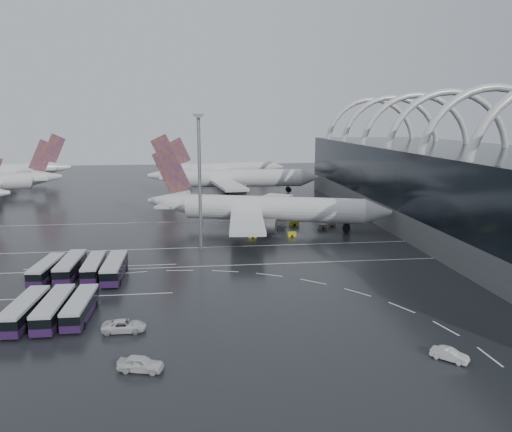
{
  "coord_description": "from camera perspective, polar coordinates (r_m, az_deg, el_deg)",
  "views": [
    {
      "loc": [
        -5.9,
        -93.18,
        27.67
      ],
      "look_at": [
        6.68,
        10.36,
        7.0
      ],
      "focal_mm": 35.0,
      "sensor_mm": 36.0,
      "label": 1
    }
  ],
  "objects": [
    {
      "name": "gse_cart_belly_a",
      "position": [
        118.13,
        4.11,
        -2.1
      ],
      "size": [
        1.96,
        1.16,
        1.07
      ],
      "primitive_type": "cube",
      "color": "gold",
      "rests_on": "ground"
    },
    {
      "name": "floodlight_mast",
      "position": [
        104.36,
        -6.49,
        5.75
      ],
      "size": [
        2.18,
        2.18,
        28.4
      ],
      "color": "gray",
      "rests_on": "ground"
    },
    {
      "name": "bus_bay_line_south",
      "position": [
        83.96,
        -19.19,
        -8.68
      ],
      "size": [
        28.0,
        0.25,
        0.01
      ],
      "primitive_type": "cube",
      "color": "silver",
      "rests_on": "ground"
    },
    {
      "name": "bus_row_far_c",
      "position": [
        75.03,
        -19.43,
        -9.77
      ],
      "size": [
        3.05,
        12.04,
        2.95
      ],
      "rotation": [
        0.0,
        0.0,
        1.55
      ],
      "color": "#25133D",
      "rests_on": "ground"
    },
    {
      "name": "lane_marking_far",
      "position": [
        136.15,
        -4.3,
        -0.55
      ],
      "size": [
        120.0,
        0.25,
        0.01
      ],
      "primitive_type": "cube",
      "color": "silver",
      "rests_on": "ground"
    },
    {
      "name": "bus_row_near_a",
      "position": [
        94.86,
        -22.81,
        -5.62
      ],
      "size": [
        3.65,
        12.25,
        2.97
      ],
      "rotation": [
        0.0,
        0.0,
        1.49
      ],
      "color": "#25133D",
      "rests_on": "ground"
    },
    {
      "name": "van_curve_b",
      "position": [
        59.0,
        -13.07,
        -16.11
      ],
      "size": [
        5.48,
        3.26,
        1.75
      ],
      "primitive_type": "imported",
      "rotation": [
        0.0,
        0.0,
        1.32
      ],
      "color": "silver",
      "rests_on": "ground"
    },
    {
      "name": "bus_row_near_d",
      "position": [
        91.24,
        -15.86,
        -5.71
      ],
      "size": [
        3.22,
        13.23,
        3.25
      ],
      "rotation": [
        0.0,
        0.0,
        1.57
      ],
      "color": "#25133D",
      "rests_on": "ground"
    },
    {
      "name": "bus_row_near_b",
      "position": [
        94.54,
        -20.44,
        -5.43
      ],
      "size": [
        3.21,
        12.96,
        3.18
      ],
      "rotation": [
        0.0,
        0.0,
        1.56
      ],
      "color": "#25133D",
      "rests_on": "ground"
    },
    {
      "name": "van_curve_a",
      "position": [
        69.2,
        -14.86,
        -12.04
      ],
      "size": [
        5.72,
        2.68,
        1.58
      ],
      "primitive_type": "imported",
      "rotation": [
        0.0,
        0.0,
        1.56
      ],
      "color": "silver",
      "rests_on": "ground"
    },
    {
      "name": "lane_marking_mid",
      "position": [
        108.91,
        -3.6,
        -3.53
      ],
      "size": [
        120.0,
        0.25,
        0.01
      ],
      "primitive_type": "cube",
      "color": "silver",
      "rests_on": "ground"
    },
    {
      "name": "bus_bay_line_north",
      "position": [
        98.87,
        -17.27,
        -5.56
      ],
      "size": [
        28.0,
        0.25,
        0.01
      ],
      "primitive_type": "cube",
      "color": "silver",
      "rests_on": "ground"
    },
    {
      "name": "gse_cart_belly_d",
      "position": [
        127.13,
        7.62,
        -1.19
      ],
      "size": [
        2.17,
        1.28,
        1.18
      ],
      "primitive_type": "cube",
      "color": "slate",
      "rests_on": "ground"
    },
    {
      "name": "terminal",
      "position": [
        132.68,
        23.74,
        2.99
      ],
      "size": [
        42.0,
        160.0,
        34.9
      ],
      "color": "#545759",
      "rests_on": "ground"
    },
    {
      "name": "jet_remote_far",
      "position": [
        234.29,
        -26.05,
        4.63
      ],
      "size": [
        48.61,
        39.26,
        21.14
      ],
      "rotation": [
        0.0,
        0.0,
        3.28
      ],
      "color": "silver",
      "rests_on": "ground"
    },
    {
      "name": "bus_row_near_c",
      "position": [
        93.4,
        -18.05,
        -5.55
      ],
      "size": [
        3.18,
        12.09,
        2.96
      ],
      "rotation": [
        0.0,
        0.0,
        1.6
      ],
      "color": "#25133D",
      "rests_on": "ground"
    },
    {
      "name": "bus_row_far_a",
      "position": [
        76.36,
        -24.91,
        -9.75
      ],
      "size": [
        3.5,
        12.77,
        3.11
      ],
      "rotation": [
        0.0,
        0.0,
        1.52
      ],
      "color": "#25133D",
      "rests_on": "ground"
    },
    {
      "name": "van_curve_c",
      "position": [
        63.95,
        21.25,
        -14.54
      ],
      "size": [
        4.09,
        4.02,
        1.4
      ],
      "primitive_type": "imported",
      "rotation": [
        0.0,
        0.0,
        0.8
      ],
      "color": "silver",
      "rests_on": "ground"
    },
    {
      "name": "airliner_gate_c",
      "position": [
        223.87,
        -3.54,
        5.34
      ],
      "size": [
        53.99,
        49.02,
        19.38
      ],
      "rotation": [
        0.0,
        0.0,
        0.23
      ],
      "color": "silver",
      "rests_on": "ground"
    },
    {
      "name": "gse_cart_belly_b",
      "position": [
        129.81,
        8.64,
        -0.99
      ],
      "size": [
        1.93,
        1.14,
        1.05
      ],
      "primitive_type": "cube",
      "color": "slate",
      "rests_on": "ground"
    },
    {
      "name": "ground",
      "position": [
        97.38,
        -3.18,
        -5.32
      ],
      "size": [
        420.0,
        420.0,
        0.0
      ],
      "primitive_type": "plane",
      "color": "black",
      "rests_on": "ground"
    },
    {
      "name": "lane_marking_near",
      "position": [
        95.46,
        -3.1,
        -5.65
      ],
      "size": [
        120.0,
        0.25,
        0.01
      ],
      "primitive_type": "cube",
      "color": "silver",
      "rests_on": "ground"
    },
    {
      "name": "gse_cart_belly_e",
      "position": [
        130.09,
        4.37,
        -0.81
      ],
      "size": [
        2.41,
        1.42,
        1.31
      ],
      "primitive_type": "cube",
      "color": "gold",
      "rests_on": "ground"
    },
    {
      "name": "gse_cart_belly_c",
      "position": [
        116.77,
        -0.41,
        -2.24
      ],
      "size": [
        1.87,
        1.11,
        1.02
      ],
      "primitive_type": "cube",
      "color": "gold",
      "rests_on": "ground"
    },
    {
      "name": "airliner_gate_b",
      "position": [
        184.5,
        -2.86,
        4.29
      ],
      "size": [
        63.06,
        56.66,
        21.9
      ],
      "rotation": [
        0.0,
        0.0,
        -0.06
      ],
      "color": "silver",
      "rests_on": "ground"
    },
    {
      "name": "bus_row_far_b",
      "position": [
        75.43,
        -22.08,
        -9.78
      ],
      "size": [
        3.18,
        12.71,
        3.12
      ],
      "rotation": [
        0.0,
        0.0,
        1.56
      ],
      "color": "#25133D",
      "rests_on": "ground"
    },
    {
      "name": "airliner_main",
      "position": [
        124.4,
        0.63,
        0.81
      ],
      "size": [
        60.32,
        52.23,
        20.82
      ],
      "rotation": [
        0.0,
        0.0,
        -0.3
      ],
      "color": "silver",
      "rests_on": "ground"
    }
  ]
}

